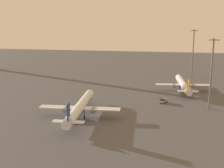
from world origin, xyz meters
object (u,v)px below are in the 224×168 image
airplane_far_stand (80,107)px  apron_light_east (193,51)px  maintenance_van (163,101)px  apron_light_central (211,70)px  airplane_terminal_side (183,84)px

airplane_far_stand → apron_light_east: (51.07, 84.80, 12.96)m
airplane_far_stand → maintenance_van: bearing=34.7°
airplane_far_stand → maintenance_van: 40.99m
airplane_far_stand → apron_light_central: (52.03, 18.61, 12.96)m
apron_light_east → apron_light_central: (0.95, -66.19, -0.01)m
airplane_terminal_side → airplane_far_stand: bearing=-136.7°
airplane_far_stand → maintenance_van: size_ratio=9.07×
airplane_terminal_side → maintenance_van: 26.09m
maintenance_van → apron_light_central: 25.53m
airplane_terminal_side → apron_light_central: apron_light_central is taller
apron_light_east → apron_light_central: bearing=-89.2°
airplane_terminal_side → maintenance_van: bearing=-118.4°
maintenance_van → apron_light_east: apron_light_east is taller
airplane_far_stand → apron_light_central: bearing=17.8°
airplane_far_stand → airplane_terminal_side: bearing=46.3°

